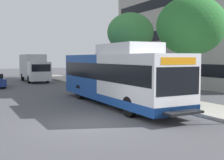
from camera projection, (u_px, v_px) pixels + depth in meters
ground_plane at (43, 100)px, 19.38m from camera, size 120.00×120.00×0.00m
sidewalk_curb at (147, 96)px, 20.77m from camera, size 3.00×56.00×0.14m
transit_bus at (116, 77)px, 17.42m from camera, size 2.58×12.25×3.65m
street_tree_near_stop at (191, 26)px, 17.33m from camera, size 4.16×4.16×6.42m
street_tree_mid_block at (130, 33)px, 23.85m from camera, size 3.86×3.86×6.45m
box_truck_background at (34, 67)px, 34.47m from camera, size 2.32×7.01×3.25m
lattice_comm_tower at (158, 19)px, 46.72m from camera, size 1.10×1.10×27.61m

